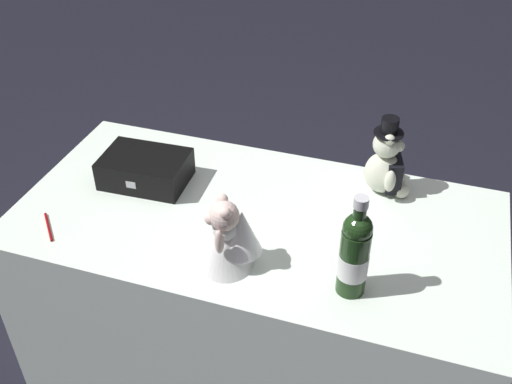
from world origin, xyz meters
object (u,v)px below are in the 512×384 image
object	(u,v)px
teddy_bear_bride	(230,237)
signing_pen	(48,226)
teddy_bear_groom	(387,165)
champagne_bottle	(354,253)
gift_case_black	(145,169)

from	to	relation	value
teddy_bear_bride	signing_pen	distance (m)	0.62
teddy_bear_groom	teddy_bear_bride	size ratio (longest dim) A/B	1.21
champagne_bottle	signing_pen	world-z (taller)	champagne_bottle
champagne_bottle	gift_case_black	size ratio (longest dim) A/B	1.09
teddy_bear_groom	teddy_bear_bride	distance (m)	0.63
signing_pen	gift_case_black	distance (m)	0.38
gift_case_black	signing_pen	bearing A→B (deg)	-119.63
teddy_bear_bride	champagne_bottle	world-z (taller)	champagne_bottle
teddy_bear_groom	signing_pen	bearing A→B (deg)	-151.70
gift_case_black	champagne_bottle	bearing A→B (deg)	-20.78
teddy_bear_groom	signing_pen	xyz separation A→B (m)	(-0.98, -0.53, -0.10)
teddy_bear_groom	gift_case_black	bearing A→B (deg)	-165.65
signing_pen	gift_case_black	world-z (taller)	gift_case_black
teddy_bear_bride	gift_case_black	distance (m)	0.52
champagne_bottle	gift_case_black	bearing A→B (deg)	159.22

